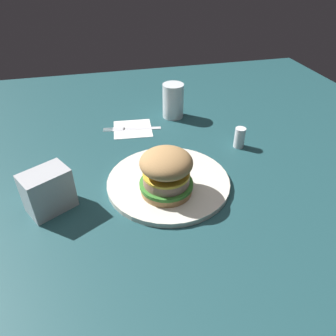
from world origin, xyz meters
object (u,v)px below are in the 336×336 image
at_px(drink_glass, 173,102).
at_px(salt_shaker, 240,138).
at_px(fries_pile, 165,162).
at_px(fork, 132,128).
at_px(plate, 168,181).
at_px(napkin_dispenser, 48,191).
at_px(sandwich, 165,172).
at_px(napkin, 133,129).

height_order(drink_glass, salt_shaker, drink_glass).
distance_m(fries_pile, fork, 0.22).
xyz_separation_m(fries_pile, salt_shaker, (0.05, -0.21, 0.01)).
distance_m(plate, fries_pile, 0.06).
distance_m(fork, napkin_dispenser, 0.37).
height_order(plate, sandwich, sandwich).
xyz_separation_m(fork, salt_shaker, (-0.16, -0.26, 0.02)).
bearing_deg(sandwich, napkin, 4.46).
bearing_deg(fries_pile, drink_glass, -18.11).
distance_m(napkin, drink_glass, 0.15).
xyz_separation_m(sandwich, drink_glass, (0.37, -0.11, -0.01)).
bearing_deg(fries_pile, sandwich, 166.47).
height_order(sandwich, salt_shaker, sandwich).
bearing_deg(sandwich, fork, 4.75).
height_order(sandwich, fork, sandwich).
relative_size(napkin, fork, 0.63).
relative_size(plate, napkin, 2.51).
height_order(plate, napkin, plate).
bearing_deg(sandwich, drink_glass, -16.89).
xyz_separation_m(plate, salt_shaker, (0.11, -0.22, 0.02)).
xyz_separation_m(sandwich, napkin, (0.31, 0.02, -0.06)).
bearing_deg(napkin, fork, 80.57).
bearing_deg(napkin, salt_shaker, -122.02).
bearing_deg(sandwich, napkin_dispenser, 85.96).
distance_m(drink_glass, napkin_dispenser, 0.49).
distance_m(fries_pile, napkin, 0.22).
bearing_deg(plate, napkin_dispenser, 95.50).
xyz_separation_m(napkin, fork, (0.00, 0.00, 0.00)).
relative_size(sandwich, drink_glass, 1.09).
height_order(fries_pile, salt_shaker, salt_shaker).
height_order(fries_pile, drink_glass, drink_glass).
xyz_separation_m(napkin, salt_shaker, (-0.16, -0.26, 0.03)).
relative_size(napkin, salt_shaker, 2.00).
bearing_deg(drink_glass, fork, 110.70).
distance_m(sandwich, drink_glass, 0.38).
bearing_deg(napkin_dispenser, fries_pile, -12.25).
distance_m(napkin, fork, 0.00).
xyz_separation_m(sandwich, fries_pile, (0.10, -0.02, -0.05)).
xyz_separation_m(plate, fries_pile, (0.06, -0.01, 0.01)).
xyz_separation_m(drink_glass, salt_shaker, (-0.22, -0.13, -0.02)).
bearing_deg(napkin, plate, -171.40).
relative_size(sandwich, fork, 0.66).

